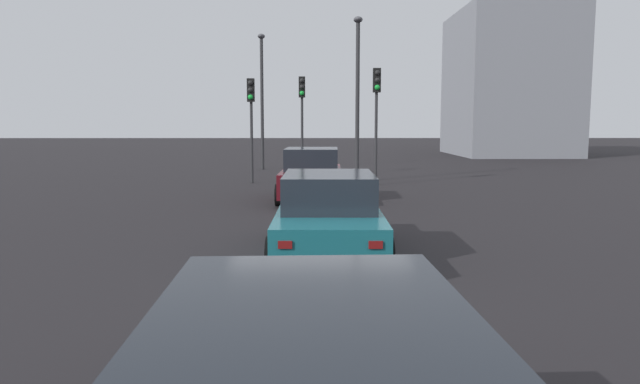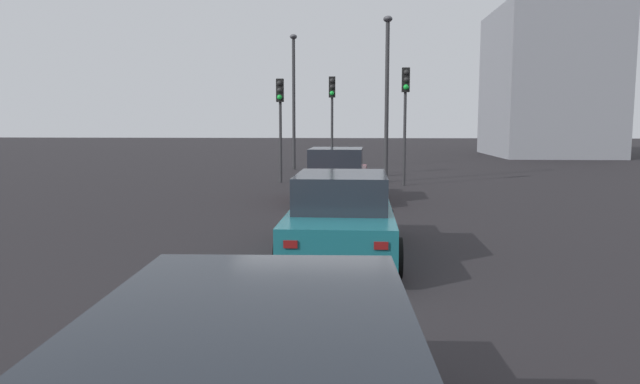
{
  "view_description": "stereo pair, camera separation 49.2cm",
  "coord_description": "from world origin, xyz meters",
  "views": [
    {
      "loc": [
        -8.7,
        0.08,
        2.42
      ],
      "look_at": [
        -1.6,
        0.02,
        1.57
      ],
      "focal_mm": 33.16,
      "sensor_mm": 36.0,
      "label": 1
    },
    {
      "loc": [
        -8.69,
        -0.41,
        2.42
      ],
      "look_at": [
        -1.6,
        0.02,
        1.57
      ],
      "focal_mm": 33.16,
      "sensor_mm": 36.0,
      "label": 2
    }
  ],
  "objects": [
    {
      "name": "ground_plane",
      "position": [
        0.0,
        0.0,
        -0.1
      ],
      "size": [
        160.0,
        160.0,
        0.2
      ],
      "primitive_type": "cube",
      "color": "black"
    },
    {
      "name": "street_lamp_far",
      "position": [
        21.3,
        2.74,
        4.02
      ],
      "size": [
        0.56,
        0.36,
        6.76
      ],
      "color": "#2D2D30",
      "rests_on": "ground_plane"
    },
    {
      "name": "street_lamp_kerbside",
      "position": [
        15.21,
        -1.63,
        3.91
      ],
      "size": [
        0.56,
        0.36,
        6.55
      ],
      "color": "#2D2D30",
      "rests_on": "ground_plane"
    },
    {
      "name": "traffic_light_near_left",
      "position": [
        13.82,
        -2.25,
        3.17
      ],
      "size": [
        0.32,
        0.29,
        4.42
      ],
      "rotation": [
        0.0,
        0.0,
        3.19
      ],
      "color": "#2D2D30",
      "rests_on": "ground_plane"
    },
    {
      "name": "car_maroon_lead",
      "position": [
        9.5,
        0.18,
        0.77
      ],
      "size": [
        4.49,
        2.11,
        1.62
      ],
      "rotation": [
        0.0,
        0.0,
        -0.03
      ],
      "color": "#510F16",
      "rests_on": "ground_plane"
    },
    {
      "name": "car_teal_second",
      "position": [
        1.78,
        -0.16,
        0.74
      ],
      "size": [
        4.84,
        2.04,
        1.52
      ],
      "rotation": [
        0.0,
        0.0,
        -0.01
      ],
      "color": "#19606B",
      "rests_on": "ground_plane"
    },
    {
      "name": "traffic_light_near_right",
      "position": [
        14.64,
        2.59,
        2.95
      ],
      "size": [
        0.32,
        0.29,
        4.1
      ],
      "rotation": [
        0.0,
        0.0,
        3.1
      ],
      "color": "#2D2D30",
      "rests_on": "ground_plane"
    },
    {
      "name": "traffic_light_far_left",
      "position": [
        17.44,
        0.65,
        3.14
      ],
      "size": [
        0.32,
        0.28,
        4.38
      ],
      "rotation": [
        0.0,
        0.0,
        3.15
      ],
      "color": "#2D2D30",
      "rests_on": "ground_plane"
    },
    {
      "name": "building_facade_left",
      "position": [
        34.79,
        -14.0,
        5.16
      ],
      "size": [
        10.03,
        7.61,
        10.32
      ],
      "primitive_type": "cube",
      "color": "gray",
      "rests_on": "ground_plane"
    }
  ]
}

